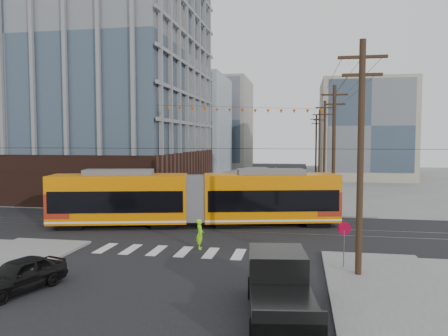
% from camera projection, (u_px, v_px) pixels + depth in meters
% --- Properties ---
extents(ground, '(160.00, 160.00, 0.00)m').
position_uv_depth(ground, '(208.00, 241.00, 27.86)').
color(ground, slate).
extents(office_building, '(30.00, 25.00, 28.60)m').
position_uv_depth(office_building, '(72.00, 75.00, 53.35)').
color(office_building, '#381E16').
rests_on(office_building, ground).
extents(bg_bldg_nw_near, '(18.00, 16.00, 18.00)m').
position_uv_depth(bg_bldg_nw_near, '(178.00, 126.00, 81.32)').
color(bg_bldg_nw_near, '#8C99A5').
rests_on(bg_bldg_nw_near, ground).
extents(bg_bldg_ne_near, '(14.00, 14.00, 16.00)m').
position_uv_depth(bg_bldg_ne_near, '(364.00, 130.00, 71.71)').
color(bg_bldg_ne_near, gray).
rests_on(bg_bldg_ne_near, ground).
extents(bg_bldg_nw_far, '(16.00, 18.00, 20.00)m').
position_uv_depth(bg_bldg_nw_far, '(214.00, 124.00, 100.38)').
color(bg_bldg_nw_far, gray).
rests_on(bg_bldg_nw_far, ground).
extents(bg_bldg_ne_far, '(16.00, 16.00, 14.00)m').
position_uv_depth(bg_bldg_ne_far, '(361.00, 137.00, 91.08)').
color(bg_bldg_ne_far, '#8C99A5').
rests_on(bg_bldg_ne_far, ground).
extents(utility_pole_near, '(0.30, 0.30, 11.00)m').
position_uv_depth(utility_pole_near, '(360.00, 160.00, 20.12)').
color(utility_pole_near, black).
rests_on(utility_pole_near, ground).
extents(utility_pole_far, '(0.30, 0.30, 11.00)m').
position_uv_depth(utility_pole_far, '(316.00, 145.00, 81.04)').
color(utility_pole_far, black).
rests_on(utility_pole_far, ground).
extents(streetcar, '(21.32, 7.71, 4.08)m').
position_uv_depth(streetcar, '(196.00, 199.00, 32.42)').
color(streetcar, '#D16D00').
rests_on(streetcar, ground).
extents(city_bus, '(4.33, 11.94, 3.31)m').
position_uv_depth(city_bus, '(245.00, 185.00, 46.43)').
color(city_bus, '#251748').
rests_on(city_bus, ground).
extents(pickup_truck, '(2.96, 6.34, 2.07)m').
position_uv_depth(pickup_truck, '(281.00, 291.00, 15.60)').
color(pickup_truck, black).
rests_on(pickup_truck, ground).
extents(black_sedan, '(2.89, 4.50, 1.43)m').
position_uv_depth(black_sedan, '(19.00, 275.00, 18.49)').
color(black_sedan, black).
rests_on(black_sedan, ground).
extents(parked_car_silver, '(2.41, 4.56, 1.43)m').
position_uv_depth(parked_car_silver, '(174.00, 202.00, 40.04)').
color(parked_car_silver, gray).
rests_on(parked_car_silver, ground).
extents(parked_car_white, '(2.56, 5.18, 1.45)m').
position_uv_depth(parked_car_white, '(193.00, 193.00, 46.59)').
color(parked_car_white, silver).
rests_on(parked_car_white, ground).
extents(parked_car_grey, '(3.67, 4.91, 1.24)m').
position_uv_depth(parked_car_grey, '(206.00, 187.00, 53.54)').
color(parked_car_grey, slate).
rests_on(parked_car_grey, ground).
extents(pedestrian, '(0.55, 0.72, 1.77)m').
position_uv_depth(pedestrian, '(200.00, 234.00, 25.69)').
color(pedestrian, '#89F40E').
rests_on(pedestrian, ground).
extents(stop_sign, '(0.75, 0.75, 2.25)m').
position_uv_depth(stop_sign, '(344.00, 247.00, 21.58)').
color(stop_sign, '#9D0223').
rests_on(stop_sign, ground).
extents(jersey_barrier, '(1.59, 4.28, 0.84)m').
position_uv_depth(jersey_barrier, '(328.00, 205.00, 40.44)').
color(jersey_barrier, '#53565F').
rests_on(jersey_barrier, ground).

